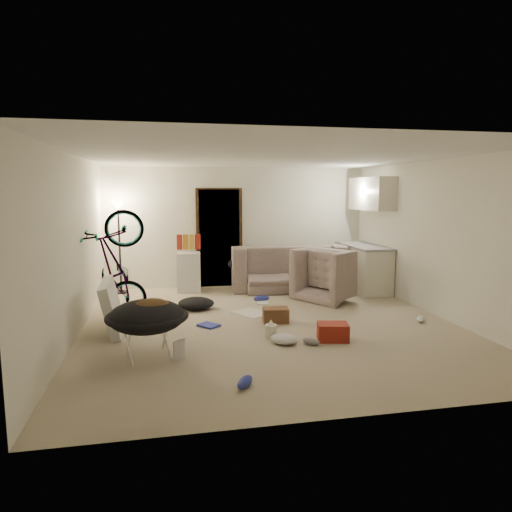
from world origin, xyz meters
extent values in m
cube|color=#B7A98D|center=(0.00, 0.00, -0.01)|extent=(5.50, 6.00, 0.02)
cube|color=white|center=(0.00, 0.00, 2.51)|extent=(5.50, 6.00, 0.02)
cube|color=white|center=(0.00, 3.01, 1.25)|extent=(5.50, 0.02, 2.50)
cube|color=white|center=(0.00, -3.01, 1.25)|extent=(5.50, 0.02, 2.50)
cube|color=white|center=(-2.76, 0.00, 1.25)|extent=(0.02, 6.00, 2.50)
cube|color=white|center=(2.76, 0.00, 1.25)|extent=(0.02, 6.00, 2.50)
cube|color=black|center=(-0.40, 2.97, 1.02)|extent=(0.85, 0.10, 2.04)
cube|color=#342212|center=(-0.40, 2.94, 1.02)|extent=(0.97, 0.04, 2.10)
cylinder|color=black|center=(-2.40, 2.65, 0.01)|extent=(0.28, 0.28, 0.03)
cylinder|color=black|center=(-2.40, 2.65, 0.85)|extent=(0.04, 0.04, 1.70)
cone|color=#FFE0A5|center=(-2.40, 2.65, 1.72)|extent=(0.24, 0.24, 0.18)
cube|color=silver|center=(2.43, 2.00, 0.44)|extent=(0.60, 1.50, 0.88)
cube|color=gray|center=(2.43, 2.00, 0.90)|extent=(0.64, 1.54, 0.04)
cube|color=silver|center=(2.56, 2.00, 1.95)|extent=(0.38, 1.40, 0.65)
imported|color=#3C433B|center=(0.94, 2.45, 0.34)|extent=(2.36, 1.03, 0.68)
imported|color=#3C433B|center=(1.59, 1.42, 0.35)|extent=(1.37, 1.41, 0.70)
imported|color=black|center=(-2.30, 0.80, 0.46)|extent=(1.76, 0.79, 1.01)
imported|color=maroon|center=(-1.46, -1.34, 0.01)|extent=(0.30, 0.31, 0.02)
cube|color=white|center=(-1.07, 2.55, 0.39)|extent=(0.49, 0.49, 0.78)
cube|color=maroon|center=(-1.24, 2.55, 1.00)|extent=(0.11, 0.09, 0.30)
cube|color=orange|center=(-1.12, 2.55, 1.00)|extent=(0.11, 0.08, 0.30)
cube|color=gold|center=(-1.00, 2.55, 1.00)|extent=(0.10, 0.08, 0.30)
cube|color=maroon|center=(-0.88, 2.55, 1.00)|extent=(0.12, 0.10, 0.30)
cylinder|color=silver|center=(-1.76, -1.11, 0.23)|extent=(0.65, 0.65, 0.46)
ellipsoid|color=black|center=(-1.76, -1.11, 0.51)|extent=(0.92, 0.92, 0.38)
torus|color=black|center=(-1.76, -1.11, 0.51)|extent=(0.99, 0.99, 0.07)
ellipsoid|color=#52361C|center=(-1.71, -1.14, 0.62)|extent=(0.59, 0.55, 0.22)
ellipsoid|color=black|center=(-0.01, 2.45, 0.54)|extent=(0.62, 0.54, 0.28)
cube|color=silver|center=(-2.30, 0.08, 0.36)|extent=(0.32, 1.11, 0.74)
cube|color=brown|center=(0.11, 0.06, 0.11)|extent=(0.42, 0.32, 0.22)
cube|color=maroon|center=(0.66, -0.95, 0.12)|extent=(0.46, 0.38, 0.23)
cylinder|color=silver|center=(-0.12, -0.63, 0.08)|extent=(0.17, 0.17, 0.17)
cone|color=silver|center=(-0.12, -0.63, 0.21)|extent=(0.09, 0.09, 0.07)
cube|color=beige|center=(-0.16, 0.64, 0.00)|extent=(0.68, 0.73, 0.01)
cube|color=#2C35A0|center=(-0.92, 0.03, 0.02)|extent=(0.36, 0.37, 0.03)
cube|color=silver|center=(0.17, 1.25, 0.01)|extent=(0.23, 0.28, 0.02)
ellipsoid|color=#2C35A0|center=(0.18, 1.40, 0.06)|extent=(0.31, 0.15, 0.11)
ellipsoid|color=slate|center=(0.29, 2.02, 0.05)|extent=(0.26, 0.30, 0.10)
ellipsoid|color=#2C35A0|center=(-0.76, -2.18, 0.05)|extent=(0.25, 0.31, 0.11)
ellipsoid|color=slate|center=(0.32, -1.07, 0.05)|extent=(0.24, 0.25, 0.09)
ellipsoid|color=white|center=(2.30, -0.39, 0.05)|extent=(0.25, 0.27, 0.10)
ellipsoid|color=black|center=(-1.03, 1.10, 0.10)|extent=(0.73, 0.67, 0.20)
ellipsoid|color=silver|center=(-0.01, -0.93, 0.06)|extent=(0.49, 0.48, 0.12)
camera|label=1|loc=(-1.53, -6.56, 1.99)|focal=32.00mm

